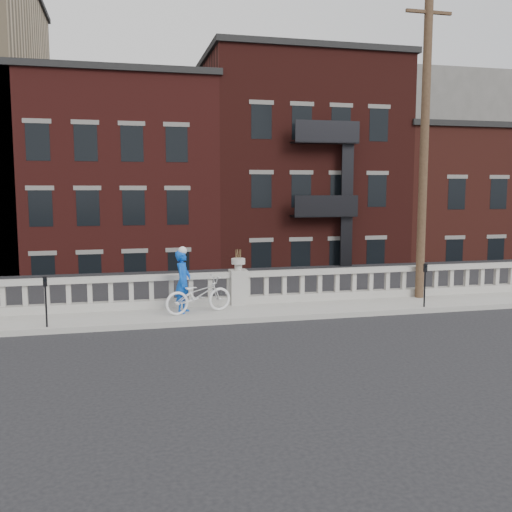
{
  "coord_description": "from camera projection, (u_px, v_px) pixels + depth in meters",
  "views": [
    {
      "loc": [
        -3.63,
        -13.64,
        3.84
      ],
      "look_at": [
        0.4,
        3.2,
        1.77
      ],
      "focal_mm": 40.0,
      "sensor_mm": 36.0,
      "label": 1
    }
  ],
  "objects": [
    {
      "name": "bicycle",
      "position": [
        198.0,
        295.0,
        16.91
      ],
      "size": [
        2.19,
        1.27,
        1.09
      ],
      "primitive_type": "imported",
      "rotation": [
        0.0,
        0.0,
        1.85
      ],
      "color": "white",
      "rests_on": "sidewalk"
    },
    {
      "name": "planter_pedestal",
      "position": [
        238.0,
        283.0,
        18.18
      ],
      "size": [
        0.55,
        0.55,
        1.76
      ],
      "color": "#99958E",
      "rests_on": "sidewalk"
    },
    {
      "name": "lower_level",
      "position": [
        187.0,
        207.0,
        36.54
      ],
      "size": [
        80.0,
        44.0,
        20.8
      ],
      "color": "#605E59",
      "rests_on": "ground"
    },
    {
      "name": "balustrade",
      "position": [
        238.0,
        289.0,
        18.21
      ],
      "size": [
        28.0,
        0.34,
        1.03
      ],
      "color": "#99958E",
      "rests_on": "sidewalk"
    },
    {
      "name": "sidewalk",
      "position": [
        245.0,
        312.0,
        17.36
      ],
      "size": [
        32.0,
        2.2,
        0.15
      ],
      "primitive_type": "cube",
      "color": "#99958E",
      "rests_on": "ground"
    },
    {
      "name": "parking_meter_c",
      "position": [
        46.0,
        296.0,
        15.13
      ],
      "size": [
        0.1,
        0.09,
        1.36
      ],
      "color": "black",
      "rests_on": "sidewalk"
    },
    {
      "name": "cyclist",
      "position": [
        183.0,
        281.0,
        16.92
      ],
      "size": [
        0.69,
        0.81,
        1.87
      ],
      "primitive_type": "imported",
      "rotation": [
        0.0,
        0.0,
        1.15
      ],
      "color": "blue",
      "rests_on": "sidewalk"
    },
    {
      "name": "utility_pole",
      "position": [
        424.0,
        145.0,
        18.76
      ],
      "size": [
        1.6,
        0.28,
        10.0
      ],
      "color": "#422D1E",
      "rests_on": "sidewalk"
    },
    {
      "name": "parking_meter_d",
      "position": [
        425.0,
        280.0,
        17.71
      ],
      "size": [
        0.1,
        0.09,
        1.36
      ],
      "color": "black",
      "rests_on": "sidewalk"
    },
    {
      "name": "ground",
      "position": [
        270.0,
        340.0,
        14.47
      ],
      "size": [
        120.0,
        120.0,
        0.0
      ],
      "primitive_type": "plane",
      "color": "black",
      "rests_on": "ground"
    }
  ]
}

